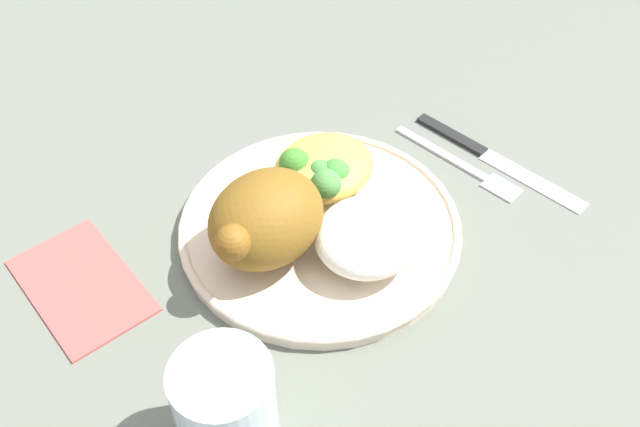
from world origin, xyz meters
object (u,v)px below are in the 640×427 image
(roasted_chicken, at_px, (265,219))
(rice_pile, at_px, (370,234))
(napkin, at_px, (81,285))
(fork, at_px, (463,165))
(knife, at_px, (483,151))
(water_glass, at_px, (226,408))
(plate, at_px, (320,227))
(mac_cheese_with_broccoli, at_px, (323,169))

(roasted_chicken, bearing_deg, rice_pile, 132.56)
(roasted_chicken, relative_size, napkin, 0.84)
(fork, xyz_separation_m, napkin, (0.34, -0.14, -0.00))
(roasted_chicken, height_order, knife, roasted_chicken)
(fork, bearing_deg, knife, 172.75)
(knife, bearing_deg, water_glass, 6.62)
(rice_pile, relative_size, knife, 0.46)
(roasted_chicken, bearing_deg, plate, 169.69)
(plate, bearing_deg, napkin, -29.97)
(plate, height_order, mac_cheese_with_broccoli, mac_cheese_with_broccoli)
(mac_cheese_with_broccoli, bearing_deg, napkin, -18.17)
(water_glass, bearing_deg, napkin, -91.22)
(roasted_chicken, xyz_separation_m, mac_cheese_with_broccoli, (-0.09, -0.02, -0.02))
(rice_pile, distance_m, knife, 0.19)
(plate, relative_size, knife, 1.30)
(plate, xyz_separation_m, rice_pile, (-0.00, 0.05, 0.03))
(plate, bearing_deg, water_glass, 25.61)
(plate, height_order, napkin, plate)
(plate, relative_size, water_glass, 2.88)
(napkin, bearing_deg, water_glass, 88.78)
(water_glass, xyz_separation_m, napkin, (-0.00, -0.19, -0.04))
(rice_pile, height_order, knife, rice_pile)
(mac_cheese_with_broccoli, bearing_deg, roasted_chicken, 13.80)
(mac_cheese_with_broccoli, xyz_separation_m, napkin, (0.22, -0.07, -0.03))
(roasted_chicken, height_order, water_glass, roasted_chicken)
(roasted_chicken, height_order, mac_cheese_with_broccoli, roasted_chicken)
(roasted_chicken, distance_m, napkin, 0.16)
(fork, bearing_deg, plate, -14.54)
(fork, bearing_deg, mac_cheese_with_broccoli, -31.20)
(rice_pile, height_order, napkin, rice_pile)
(napkin, bearing_deg, knife, 158.00)
(roasted_chicken, xyz_separation_m, water_glass, (0.13, 0.10, -0.01))
(water_glass, bearing_deg, fork, -172.22)
(roasted_chicken, distance_m, mac_cheese_with_broccoli, 0.10)
(roasted_chicken, height_order, rice_pile, roasted_chicken)
(mac_cheese_with_broccoli, xyz_separation_m, water_glass, (0.22, 0.12, 0.01))
(fork, relative_size, napkin, 1.11)
(fork, relative_size, water_glass, 1.66)
(roasted_chicken, relative_size, mac_cheese_with_broccoli, 1.12)
(roasted_chicken, bearing_deg, fork, 166.52)
(napkin, bearing_deg, fork, 156.84)
(knife, bearing_deg, napkin, -22.00)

